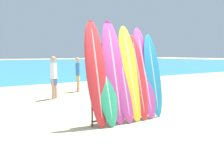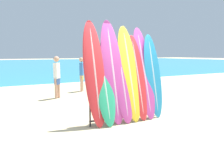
% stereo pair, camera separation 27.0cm
% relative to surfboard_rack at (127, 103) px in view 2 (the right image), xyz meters
% --- Properties ---
extents(ground_plane, '(160.00, 160.00, 0.00)m').
position_rel_surfboard_rack_xyz_m(ground_plane, '(0.06, -0.57, -0.46)').
color(ground_plane, '#CCB789').
extents(ocean_water, '(120.00, 60.00, 0.01)m').
position_rel_surfboard_rack_xyz_m(ocean_water, '(0.06, 37.00, -0.46)').
color(ocean_water, teal).
rests_on(ocean_water, ground_plane).
extents(surfboard_rack, '(2.09, 0.04, 0.85)m').
position_rel_surfboard_rack_xyz_m(surfboard_rack, '(0.00, 0.00, 0.00)').
color(surfboard_rack, '#28282D').
rests_on(surfboard_rack, ground_plane).
extents(surfboard_slot_0, '(0.53, 0.69, 2.56)m').
position_rel_surfboard_rack_xyz_m(surfboard_slot_0, '(-0.87, 0.07, 0.82)').
color(surfboard_slot_0, red).
rests_on(surfboard_slot_0, ground_plane).
extents(surfboard_slot_1, '(0.51, 0.75, 2.04)m').
position_rel_surfboard_rack_xyz_m(surfboard_slot_1, '(-0.63, 0.02, 0.56)').
color(surfboard_slot_1, '#289E70').
rests_on(surfboard_slot_1, ground_plane).
extents(surfboard_slot_2, '(0.59, 0.73, 2.60)m').
position_rel_surfboard_rack_xyz_m(surfboard_slot_2, '(-0.37, 0.09, 0.84)').
color(surfboard_slot_2, '#B23D8E').
rests_on(surfboard_slot_2, ground_plane).
extents(surfboard_slot_3, '(0.52, 0.69, 2.05)m').
position_rel_surfboard_rack_xyz_m(surfboard_slot_3, '(-0.12, 0.02, 0.56)').
color(surfboard_slot_3, '#B23D8E').
rests_on(surfboard_slot_3, ground_plane).
extents(surfboard_slot_4, '(0.56, 0.80, 2.49)m').
position_rel_surfboard_rack_xyz_m(surfboard_slot_4, '(0.12, 0.08, 0.78)').
color(surfboard_slot_4, yellow).
rests_on(surfboard_slot_4, ground_plane).
extents(surfboard_slot_5, '(0.49, 0.73, 2.25)m').
position_rel_surfboard_rack_xyz_m(surfboard_slot_5, '(0.37, 0.05, 0.66)').
color(surfboard_slot_5, red).
rests_on(surfboard_slot_5, ground_plane).
extents(surfboard_slot_6, '(0.54, 0.81, 2.47)m').
position_rel_surfboard_rack_xyz_m(surfboard_slot_6, '(0.61, 0.10, 0.77)').
color(surfboard_slot_6, '#B23D8E').
rests_on(surfboard_slot_6, ground_plane).
extents(surfboard_slot_7, '(0.52, 0.61, 2.28)m').
position_rel_surfboard_rack_xyz_m(surfboard_slot_7, '(0.89, 0.05, 0.68)').
color(surfboard_slot_7, teal).
rests_on(surfboard_slot_7, ground_plane).
extents(person_near_water, '(0.28, 0.27, 1.65)m').
position_rel_surfboard_rack_xyz_m(person_near_water, '(-0.85, 3.76, 0.44)').
color(person_near_water, tan).
rests_on(person_near_water, ground_plane).
extents(person_mid_beach, '(0.25, 0.27, 1.57)m').
position_rel_surfboard_rack_xyz_m(person_mid_beach, '(0.57, 4.85, 0.40)').
color(person_mid_beach, tan).
rests_on(person_mid_beach, ground_plane).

